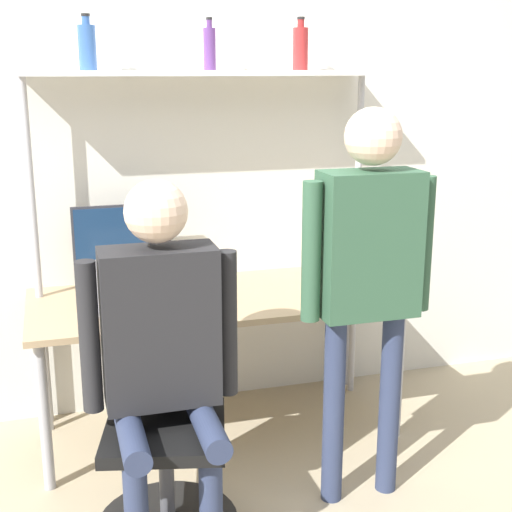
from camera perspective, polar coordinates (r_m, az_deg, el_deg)
name	(u,v)px	position (r m, az deg, el deg)	size (l,w,h in m)	color
ground_plane	(238,468)	(3.48, -1.42, -16.61)	(12.00, 12.00, 0.00)	tan
wall_back	(197,159)	(3.79, -4.74, 7.77)	(8.00, 0.06, 2.70)	silver
desk	(217,308)	(3.55, -3.16, -4.21)	(1.81, 0.77, 0.72)	tan
shelf_unit	(204,123)	(3.59, -4.20, 10.55)	(1.72, 0.29, 1.80)	white
monitor	(123,243)	(3.63, -10.63, 1.02)	(0.49, 0.20, 0.43)	#333338
laptop	(136,299)	(3.30, -9.57, -3.42)	(0.34, 0.25, 0.25)	silver
cell_phone	(194,312)	(3.29, -5.00, -4.49)	(0.07, 0.15, 0.01)	black
office_chair	(167,464)	(2.97, -7.13, -16.19)	(0.56, 0.56, 0.93)	black
person_seated	(162,335)	(2.69, -7.56, -6.32)	(0.60, 0.48, 1.43)	#2D3856
person_standing	(368,259)	(2.90, 8.95, -0.24)	(0.56, 0.23, 1.67)	#2D3856
bottle_blue	(87,46)	(3.51, -13.35, 16.01)	(0.08, 0.08, 0.25)	#335999
bottle_red	(300,48)	(3.72, 3.58, 16.30)	(0.08, 0.08, 0.26)	maroon
bottle_purple	(210,48)	(3.59, -3.73, 16.28)	(0.06, 0.06, 0.25)	#593372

